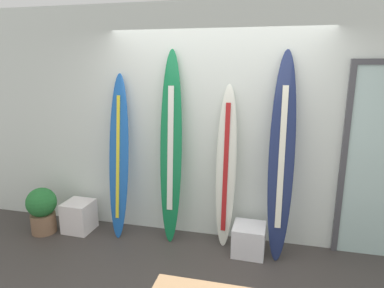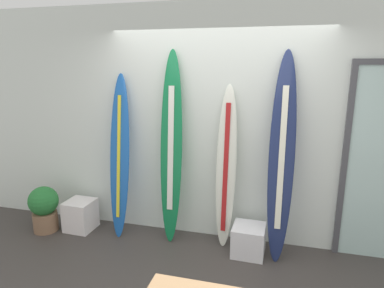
{
  "view_description": "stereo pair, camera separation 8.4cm",
  "coord_description": "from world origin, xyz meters",
  "px_view_note": "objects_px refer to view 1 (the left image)",
  "views": [
    {
      "loc": [
        0.65,
        -2.63,
        2.12
      ],
      "look_at": [
        -0.22,
        0.95,
        1.23
      ],
      "focal_mm": 31.38,
      "sensor_mm": 36.0,
      "label": 1
    },
    {
      "loc": [
        0.73,
        -2.61,
        2.12
      ],
      "look_at": [
        -0.22,
        0.95,
        1.23
      ],
      "focal_mm": 31.38,
      "sensor_mm": 36.0,
      "label": 2
    }
  ],
  "objects_px": {
    "surfboard_emerald": "(171,150)",
    "surfboard_ivory": "(226,168)",
    "surfboard_cobalt": "(119,157)",
    "potted_plant": "(42,209)",
    "surfboard_navy": "(282,158)",
    "display_block_center": "(79,216)",
    "display_block_left": "(249,239)"
  },
  "relations": [
    {
      "from": "surfboard_emerald",
      "to": "potted_plant",
      "type": "xyz_separation_m",
      "value": [
        -1.64,
        -0.26,
        -0.8
      ]
    },
    {
      "from": "surfboard_cobalt",
      "to": "surfboard_navy",
      "type": "bearing_deg",
      "value": -0.48
    },
    {
      "from": "display_block_left",
      "to": "potted_plant",
      "type": "xyz_separation_m",
      "value": [
        -2.6,
        -0.12,
        0.15
      ]
    },
    {
      "from": "surfboard_cobalt",
      "to": "surfboard_ivory",
      "type": "height_order",
      "value": "surfboard_cobalt"
    },
    {
      "from": "surfboard_ivory",
      "to": "display_block_left",
      "type": "bearing_deg",
      "value": -29.23
    },
    {
      "from": "surfboard_emerald",
      "to": "surfboard_ivory",
      "type": "bearing_deg",
      "value": 2.97
    },
    {
      "from": "display_block_center",
      "to": "surfboard_cobalt",
      "type": "bearing_deg",
      "value": 7.32
    },
    {
      "from": "surfboard_navy",
      "to": "display_block_center",
      "type": "distance_m",
      "value": 2.65
    },
    {
      "from": "surfboard_navy",
      "to": "display_block_center",
      "type": "height_order",
      "value": "surfboard_navy"
    },
    {
      "from": "surfboard_navy",
      "to": "display_block_center",
      "type": "xyz_separation_m",
      "value": [
        -2.48,
        -0.06,
        -0.93
      ]
    },
    {
      "from": "surfboard_ivory",
      "to": "display_block_center",
      "type": "height_order",
      "value": "surfboard_ivory"
    },
    {
      "from": "potted_plant",
      "to": "surfboard_emerald",
      "type": "bearing_deg",
      "value": 8.97
    },
    {
      "from": "display_block_center",
      "to": "display_block_left",
      "type": "bearing_deg",
      "value": -0.75
    },
    {
      "from": "display_block_left",
      "to": "potted_plant",
      "type": "height_order",
      "value": "potted_plant"
    },
    {
      "from": "surfboard_cobalt",
      "to": "potted_plant",
      "type": "relative_size",
      "value": 3.38
    },
    {
      "from": "surfboard_navy",
      "to": "display_block_left",
      "type": "height_order",
      "value": "surfboard_navy"
    },
    {
      "from": "surfboard_emerald",
      "to": "surfboard_ivory",
      "type": "height_order",
      "value": "surfboard_emerald"
    },
    {
      "from": "surfboard_emerald",
      "to": "surfboard_cobalt",
      "type": "bearing_deg",
      "value": -176.95
    },
    {
      "from": "surfboard_cobalt",
      "to": "surfboard_navy",
      "type": "height_order",
      "value": "surfboard_navy"
    },
    {
      "from": "surfboard_emerald",
      "to": "surfboard_navy",
      "type": "xyz_separation_m",
      "value": [
        1.26,
        -0.05,
        -0.0
      ]
    },
    {
      "from": "surfboard_cobalt",
      "to": "potted_plant",
      "type": "distance_m",
      "value": 1.22
    },
    {
      "from": "display_block_left",
      "to": "display_block_center",
      "type": "bearing_deg",
      "value": 179.25
    },
    {
      "from": "surfboard_cobalt",
      "to": "potted_plant",
      "type": "bearing_deg",
      "value": -167.21
    },
    {
      "from": "surfboard_ivory",
      "to": "potted_plant",
      "type": "xyz_separation_m",
      "value": [
        -2.29,
        -0.29,
        -0.63
      ]
    },
    {
      "from": "surfboard_navy",
      "to": "surfboard_emerald",
      "type": "bearing_deg",
      "value": 177.68
    },
    {
      "from": "surfboard_cobalt",
      "to": "surfboard_navy",
      "type": "relative_size",
      "value": 0.88
    },
    {
      "from": "surfboard_ivory",
      "to": "surfboard_cobalt",
      "type": "bearing_deg",
      "value": -176.99
    },
    {
      "from": "surfboard_ivory",
      "to": "display_block_left",
      "type": "height_order",
      "value": "surfboard_ivory"
    },
    {
      "from": "surfboard_emerald",
      "to": "surfboard_ivory",
      "type": "distance_m",
      "value": 0.67
    },
    {
      "from": "potted_plant",
      "to": "display_block_left",
      "type": "bearing_deg",
      "value": 2.71
    },
    {
      "from": "surfboard_ivory",
      "to": "surfboard_navy",
      "type": "xyz_separation_m",
      "value": [
        0.61,
        -0.08,
        0.17
      ]
    },
    {
      "from": "surfboard_cobalt",
      "to": "potted_plant",
      "type": "height_order",
      "value": "surfboard_cobalt"
    }
  ]
}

